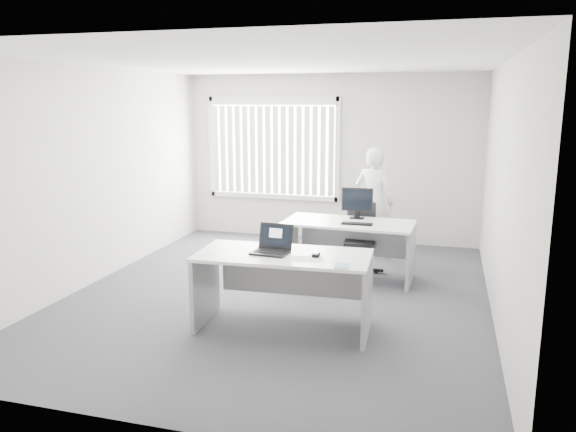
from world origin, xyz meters
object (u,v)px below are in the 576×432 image
(desk_near, at_px, (283,275))
(laptop, at_px, (270,240))
(desk_far, at_px, (348,238))
(person, at_px, (374,202))
(monitor, at_px, (357,203))
(office_chair, at_px, (360,250))

(desk_near, distance_m, laptop, 0.40)
(desk_far, relative_size, person, 1.03)
(desk_near, xyz_separation_m, monitor, (0.43, 2.12, 0.40))
(desk_near, relative_size, office_chair, 1.90)
(office_chair, bearing_deg, laptop, -109.26)
(desk_near, xyz_separation_m, office_chair, (0.46, 2.25, -0.29))
(desk_near, relative_size, desk_far, 1.05)
(desk_far, distance_m, laptop, 2.03)
(desk_near, distance_m, monitor, 2.20)
(desk_far, bearing_deg, laptop, -101.46)
(office_chair, distance_m, person, 0.98)
(desk_near, relative_size, laptop, 4.92)
(office_chair, distance_m, laptop, 2.46)
(desk_far, distance_m, person, 1.22)
(desk_near, bearing_deg, laptop, -165.50)
(office_chair, height_order, person, person)
(office_chair, relative_size, laptop, 2.59)
(office_chair, xyz_separation_m, laptop, (-0.59, -2.29, 0.66))
(person, relative_size, monitor, 4.00)
(laptop, bearing_deg, desk_near, 22.18)
(desk_near, distance_m, person, 3.12)
(person, bearing_deg, laptop, 93.75)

